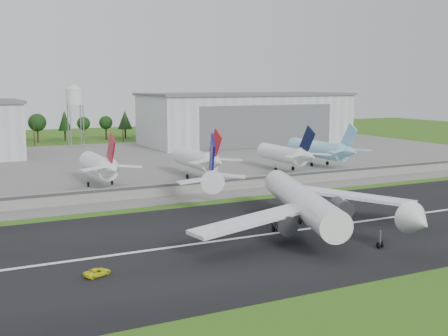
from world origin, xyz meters
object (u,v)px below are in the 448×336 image
ground_vehicle (97,272)px  parked_jet_skyblue (322,149)px  parked_jet_navy (287,154)px  main_airliner (303,207)px  parked_jet_red_b (199,159)px  parked_jet_red_a (101,166)px

ground_vehicle → parked_jet_skyblue: 129.92m
parked_jet_navy → parked_jet_skyblue: (18.26, 5.04, 0.19)m
main_airliner → parked_jet_skyblue: 92.10m
main_airliner → parked_jet_red_b: main_airliner is taller
parked_jet_navy → main_airliner: bearing=-120.3°
ground_vehicle → parked_jet_navy: size_ratio=0.14×
main_airliner → parked_jet_skyblue: main_airliner is taller
ground_vehicle → parked_jet_skyblue: size_ratio=0.12×
main_airliner → parked_jet_navy: main_airliner is taller
main_airliner → ground_vehicle: size_ratio=13.26×
parked_jet_red_a → parked_jet_navy: parked_jet_red_a is taller
ground_vehicle → parked_jet_red_b: size_ratio=0.14×
parked_jet_navy → parked_jet_skyblue: size_ratio=0.84×
parked_jet_skyblue → ground_vehicle: bearing=-141.4°
parked_jet_red_b → parked_jet_red_a: bearing=-180.0°
ground_vehicle → main_airliner: bearing=-101.3°
ground_vehicle → parked_jet_skyblue: parked_jet_skyblue is taller
ground_vehicle → parked_jet_skyblue: bearing=-74.2°
parked_jet_red_b → main_airliner: bearing=-95.7°
parked_jet_red_b → parked_jet_skyblue: 50.97m
parked_jet_red_b → parked_jet_navy: (32.47, -0.02, -0.15)m
parked_jet_red_a → parked_jet_red_b: 31.07m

